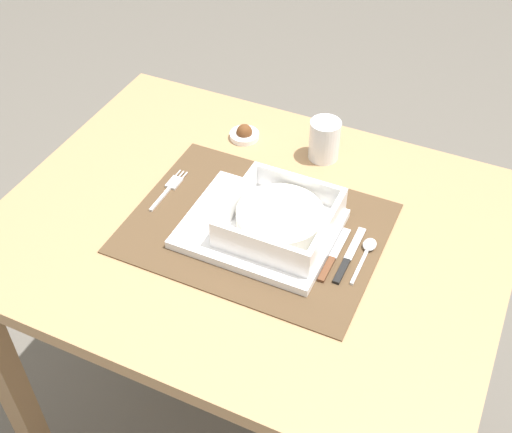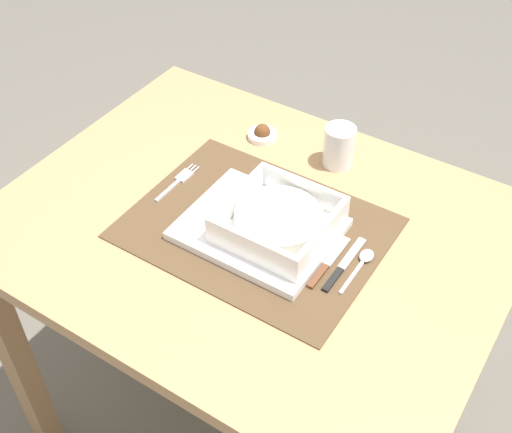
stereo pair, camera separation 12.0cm
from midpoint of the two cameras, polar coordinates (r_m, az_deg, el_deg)
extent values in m
plane|color=#59544C|center=(1.84, -2.27, -17.82)|extent=(6.00, 6.00, 0.00)
cube|color=#A37A51|center=(1.24, -3.19, -1.22)|extent=(0.93, 0.73, 0.03)
cube|color=olive|center=(1.58, -22.12, -13.74)|extent=(0.05, 0.05, 0.72)
cube|color=olive|center=(1.86, -9.74, 0.47)|extent=(0.05, 0.05, 0.72)
cube|color=olive|center=(1.66, 15.54, -7.81)|extent=(0.05, 0.05, 0.72)
cube|color=#4C3823|center=(1.22, -2.81, -1.10)|extent=(0.46, 0.35, 0.00)
cube|color=white|center=(1.21, -2.52, -1.18)|extent=(0.27, 0.22, 0.02)
cube|color=white|center=(1.19, -0.83, -0.98)|extent=(0.18, 0.18, 0.01)
cube|color=white|center=(1.20, -4.61, 1.19)|extent=(0.01, 0.18, 0.05)
cube|color=white|center=(1.15, 3.10, -1.27)|extent=(0.01, 0.18, 0.05)
cube|color=white|center=(1.12, -2.78, -2.81)|extent=(0.16, 0.01, 0.05)
cube|color=white|center=(1.23, 0.90, 2.53)|extent=(0.16, 0.01, 0.05)
cylinder|color=silver|center=(1.18, -0.84, -0.29)|extent=(0.16, 0.16, 0.03)
cube|color=silver|center=(1.30, -10.84, 1.36)|extent=(0.01, 0.07, 0.00)
cube|color=silver|center=(1.33, -9.60, 2.76)|extent=(0.02, 0.04, 0.00)
cylinder|color=silver|center=(1.35, -9.27, 3.54)|extent=(0.00, 0.02, 0.00)
cylinder|color=silver|center=(1.35, -8.99, 3.45)|extent=(0.00, 0.02, 0.00)
cylinder|color=silver|center=(1.34, -8.71, 3.37)|extent=(0.00, 0.02, 0.00)
cube|color=silver|center=(1.15, 5.88, -4.51)|extent=(0.01, 0.08, 0.00)
ellipsoid|color=silver|center=(1.19, 6.86, -2.54)|extent=(0.02, 0.03, 0.01)
cube|color=black|center=(1.15, 4.35, -4.83)|extent=(0.01, 0.06, 0.01)
cube|color=silver|center=(1.19, 5.63, -2.47)|extent=(0.01, 0.09, 0.00)
cube|color=#59331E|center=(1.15, 3.06, -4.68)|extent=(0.01, 0.06, 0.01)
cube|color=silver|center=(1.19, 4.34, -2.43)|extent=(0.01, 0.08, 0.00)
cylinder|color=white|center=(1.36, 3.35, 6.45)|extent=(0.06, 0.06, 0.09)
cylinder|color=maroon|center=(1.36, 3.33, 6.11)|extent=(0.05, 0.05, 0.06)
cylinder|color=white|center=(1.43, -3.42, 6.83)|extent=(0.06, 0.06, 0.01)
sphere|color=#593319|center=(1.43, -3.44, 7.12)|extent=(0.03, 0.03, 0.03)
camera|label=1|loc=(0.06, -92.87, -2.71)|focal=46.79mm
camera|label=2|loc=(0.06, 87.13, 2.71)|focal=46.79mm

